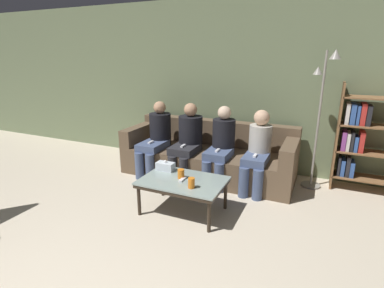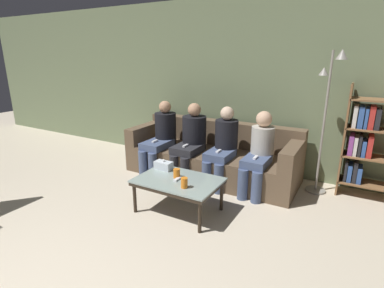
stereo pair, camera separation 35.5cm
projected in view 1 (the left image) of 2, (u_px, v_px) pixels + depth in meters
name	position (u px, v px, depth m)	size (l,w,h in m)	color
wall_back	(222.00, 85.00, 4.74)	(12.00, 0.06, 2.60)	#707F5B
couch	(209.00, 156.00, 4.56)	(2.53, 0.93, 0.78)	brown
coffee_table	(183.00, 183.00, 3.42)	(0.95, 0.64, 0.40)	#8C9E99
cup_near_left	(181.00, 174.00, 3.44)	(0.08, 0.08, 0.11)	orange
cup_near_right	(191.00, 183.00, 3.19)	(0.07, 0.07, 0.11)	orange
tissue_box	(165.00, 166.00, 3.68)	(0.22, 0.12, 0.13)	silver
game_remote	(183.00, 179.00, 3.41)	(0.04, 0.15, 0.02)	white
bookshelf	(364.00, 138.00, 3.91)	(0.89, 0.32, 1.43)	brown
standing_lamp	(322.00, 106.00, 3.88)	(0.31, 0.26, 1.84)	gray
seated_person_left_end	(157.00, 136.00, 4.58)	(0.33, 0.72, 1.09)	#47567A
seated_person_mid_left	(188.00, 139.00, 4.40)	(0.36, 0.67, 1.10)	#28282D
seated_person_mid_right	(221.00, 144.00, 4.19)	(0.32, 0.65, 1.09)	#47567A
seated_person_right_end	(258.00, 149.00, 3.98)	(0.31, 0.66, 1.07)	#47567A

